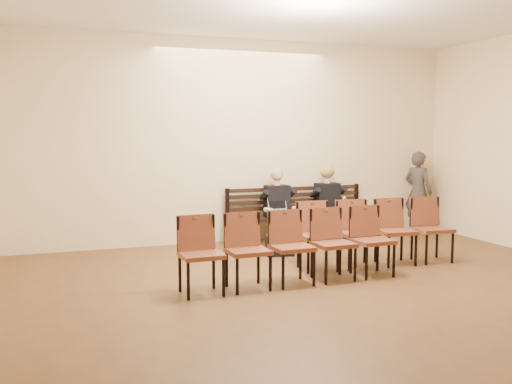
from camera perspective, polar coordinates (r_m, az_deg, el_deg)
ground at (r=5.78m, az=14.69°, el=-13.50°), size 10.00×10.00×0.00m
room_walls at (r=6.15m, az=11.12°, el=11.75°), size 8.02×10.01×3.51m
bench at (r=10.13m, az=4.31°, el=-3.58°), size 2.60×0.90×0.45m
seated_man at (r=9.80m, az=2.32°, el=-1.56°), size 0.52×0.72×1.24m
seated_woman at (r=10.20m, az=7.36°, el=-1.36°), size 0.53×0.73×1.22m
laptop at (r=9.63m, az=2.43°, el=-1.98°), size 0.38×0.33×0.24m
water_bottle at (r=10.03m, az=8.81°, el=-1.78°), size 0.08×0.08×0.23m
bag at (r=8.93m, az=2.39°, el=-5.34°), size 0.47×0.37×0.31m
passerby at (r=11.40m, az=15.91°, el=0.64°), size 0.65×0.77×1.78m
chair_row_front at (r=8.36m, az=12.00°, el=-4.00°), size 2.35×0.66×0.95m
chair_row_back at (r=7.19m, az=3.63°, el=-5.58°), size 2.88×0.62×0.93m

